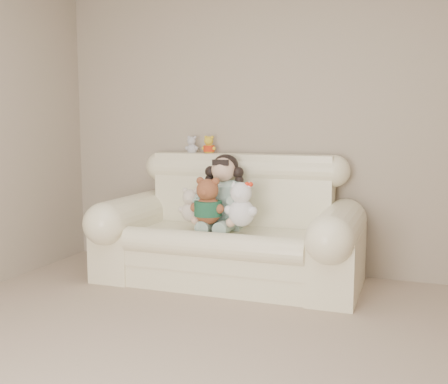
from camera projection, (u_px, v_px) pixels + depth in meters
wall_back at (306, 122)px, 4.51m from camera, size 4.50×0.00×4.50m
sofa at (228, 219)px, 4.31m from camera, size 2.10×0.95×1.03m
seated_child at (224, 191)px, 4.38m from camera, size 0.42×0.50×0.63m
brown_teddy at (208, 196)px, 4.17m from camera, size 0.29×0.23×0.43m
white_cat at (241, 199)px, 4.10m from camera, size 0.31×0.27×0.41m
cream_teddy at (191, 202)px, 4.28m from camera, size 0.24×0.21×0.32m
yellow_mini_bear at (209, 144)px, 4.71m from camera, size 0.14×0.12×0.20m
grey_mini_plush at (192, 144)px, 4.75m from camera, size 0.15×0.14×0.20m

